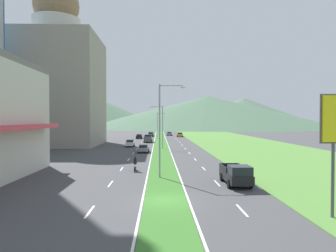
{
  "coord_description": "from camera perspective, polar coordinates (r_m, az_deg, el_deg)",
  "views": [
    {
      "loc": [
        -0.51,
        -22.72,
        6.13
      ],
      "look_at": [
        1.1,
        29.55,
        5.0
      ],
      "focal_mm": 32.55,
      "sensor_mm": 36.0,
      "label": 1
    }
  ],
  "objects": [
    {
      "name": "car_5",
      "position": [
        108.1,
        2.23,
        -1.62
      ],
      "size": [
        2.04,
        4.15,
        1.49
      ],
      "rotation": [
        0.0,
        0.0,
        -1.57
      ],
      "color": "#C6842D",
      "rests_on": "ground_plane"
    },
    {
      "name": "hill_far_right",
      "position": [
        285.66,
        14.03,
        2.56
      ],
      "size": [
        134.66,
        134.66,
        25.83
      ],
      "primitive_type": "cone",
      "color": "#516B56",
      "rests_on": "ground_plane"
    },
    {
      "name": "lane_dash_right_9",
      "position": [
        81.84,
        2.17,
        -3.06
      ],
      "size": [
        0.16,
        2.8,
        0.01
      ],
      "primitive_type": "cube",
      "color": "silver",
      "rests_on": "ground_plane"
    },
    {
      "name": "pickup_truck_0",
      "position": [
        82.52,
        -3.78,
        -2.34
      ],
      "size": [
        2.18,
        5.4,
        2.0
      ],
      "rotation": [
        0.0,
        0.0,
        1.57
      ],
      "color": "#515459",
      "rests_on": "ground_plane"
    },
    {
      "name": "lane_dash_right_4",
      "position": [
        38.6,
        6.68,
        -7.9
      ],
      "size": [
        0.16,
        2.8,
        0.01
      ],
      "primitive_type": "cube",
      "color": "silver",
      "rests_on": "ground_plane"
    },
    {
      "name": "car_2",
      "position": [
        97.73,
        -5.43,
        -1.93
      ],
      "size": [
        1.86,
        4.72,
        1.42
      ],
      "rotation": [
        0.0,
        0.0,
        1.57
      ],
      "color": "black",
      "rests_on": "ground_plane"
    },
    {
      "name": "lane_dash_left_8",
      "position": [
        73.08,
        -5.37,
        -3.58
      ],
      "size": [
        0.16,
        2.8,
        0.01
      ],
      "primitive_type": "cube",
      "color": "silver",
      "rests_on": "ground_plane"
    },
    {
      "name": "street_lamp_near",
      "position": [
        31.84,
        -1.06,
        0.28
      ],
      "size": [
        2.82,
        0.43,
        9.81
      ],
      "color": "#99999E",
      "rests_on": "ground_plane"
    },
    {
      "name": "grass_verge_right",
      "position": [
        85.59,
        12.54,
        -2.88
      ],
      "size": [
        24.0,
        240.0,
        0.06
      ],
      "primitive_type": "cube",
      "color": "#518438",
      "rests_on": "ground_plane"
    },
    {
      "name": "grass_median",
      "position": [
        82.95,
        -1.41,
        -2.98
      ],
      "size": [
        3.2,
        240.0,
        0.06
      ],
      "primitive_type": "cube",
      "color": "#387028",
      "rests_on": "ground_plane"
    },
    {
      "name": "car_3",
      "position": [
        115.59,
        0.24,
        -1.45
      ],
      "size": [
        1.94,
        4.18,
        1.39
      ],
      "rotation": [
        0.0,
        0.0,
        -1.57
      ],
      "color": "slate",
      "rests_on": "ground_plane"
    },
    {
      "name": "car_1",
      "position": [
        114.62,
        -3.24,
        -1.46
      ],
      "size": [
        1.99,
        4.63,
        1.46
      ],
      "rotation": [
        0.0,
        0.0,
        1.57
      ],
      "color": "#0C5128",
      "rests_on": "ground_plane"
    },
    {
      "name": "midrise_colored",
      "position": [
        101.0,
        -20.24,
        6.09
      ],
      "size": [
        12.41,
        12.41,
        29.62
      ],
      "primitive_type": "cube",
      "color": "#9E9384",
      "rests_on": "ground_plane"
    },
    {
      "name": "lane_dash_right_2",
      "position": [
        21.85,
        13.68,
        -15.08
      ],
      "size": [
        0.16,
        2.8,
        0.01
      ],
      "primitive_type": "cube",
      "color": "silver",
      "rests_on": "ground_plane"
    },
    {
      "name": "lane_dash_left_2",
      "position": [
        21.61,
        -14.46,
        -15.27
      ],
      "size": [
        0.16,
        2.8,
        0.01
      ],
      "primitive_type": "cube",
      "color": "silver",
      "rests_on": "ground_plane"
    },
    {
      "name": "lane_dash_left_3",
      "position": [
        29.95,
        -10.72,
        -10.59
      ],
      "size": [
        0.16,
        2.8,
        0.01
      ],
      "primitive_type": "cube",
      "color": "silver",
      "rests_on": "ground_plane"
    },
    {
      "name": "street_lamp_far",
      "position": [
        94.58,
        -1.83,
        0.41
      ],
      "size": [
        2.71,
        0.28,
        8.24
      ],
      "color": "#99999E",
      "rests_on": "ground_plane"
    },
    {
      "name": "lane_dash_right_6",
      "position": [
        55.81,
        4.03,
        -5.07
      ],
      "size": [
        0.16,
        2.8,
        0.01
      ],
      "primitive_type": "cube",
      "color": "silver",
      "rests_on": "ground_plane"
    },
    {
      "name": "car_4",
      "position": [
        108.67,
        -3.29,
        -1.62
      ],
      "size": [
        1.91,
        4.22,
        1.41
      ],
      "rotation": [
        0.0,
        0.0,
        1.57
      ],
      "color": "#0C5128",
      "rests_on": "ground_plane"
    },
    {
      "name": "lane_dash_right_3",
      "position": [
        30.12,
        9.17,
        -10.51
      ],
      "size": [
        0.16,
        2.8,
        0.01
      ],
      "primitive_type": "cube",
      "color": "silver",
      "rests_on": "ground_plane"
    },
    {
      "name": "lane_dash_left_5",
      "position": [
        47.07,
        -7.39,
        -6.25
      ],
      "size": [
        0.16,
        2.8,
        0.01
      ],
      "primitive_type": "cube",
      "color": "silver",
      "rests_on": "ground_plane"
    },
    {
      "name": "lane_dash_right_11",
      "position": [
        99.25,
        1.48,
        -2.3
      ],
      "size": [
        0.16,
        2.8,
        0.01
      ],
      "primitive_type": "cube",
      "color": "silver",
      "rests_on": "ground_plane"
    },
    {
      "name": "pickup_truck_1",
      "position": [
        29.39,
        12.66,
        -8.88
      ],
      "size": [
        2.18,
        5.4,
        2.0
      ],
      "rotation": [
        0.0,
        0.0,
        -1.57
      ],
      "color": "black",
      "rests_on": "ground_plane"
    },
    {
      "name": "ground_plane",
      "position": [
        23.54,
        -0.47,
        -13.86
      ],
      "size": [
        600.0,
        600.0,
        0.0
      ],
      "primitive_type": "plane",
      "color": "#424244"
    },
    {
      "name": "edge_line_median_left",
      "position": [
        82.96,
        -2.62,
        -3.0
      ],
      "size": [
        0.16,
        240.0,
        0.01
      ],
      "primitive_type": "cube",
      "color": "silver",
      "rests_on": "ground_plane"
    },
    {
      "name": "lane_dash_left_6",
      "position": [
        55.71,
        -6.5,
        -5.08
      ],
      "size": [
        0.16,
        2.8,
        0.01
      ],
      "primitive_type": "cube",
      "color": "silver",
      "rests_on": "ground_plane"
    },
    {
      "name": "hill_far_center",
      "position": [
        248.87,
        7.38,
        2.69
      ],
      "size": [
        197.36,
        197.36,
        25.03
      ],
      "primitive_type": "cone",
      "color": "#47664C",
      "rests_on": "ground_plane"
    },
    {
      "name": "lane_dash_left_10",
      "position": [
        90.49,
        -4.67,
        -2.65
      ],
      "size": [
        0.16,
        2.8,
        0.01
      ],
      "primitive_type": "cube",
      "color": "silver",
      "rests_on": "ground_plane"
    },
    {
      "name": "lane_dash_left_9",
      "position": [
        81.78,
        -4.98,
        -3.07
      ],
      "size": [
        0.16,
        2.8,
        0.01
      ],
      "primitive_type": "cube",
      "color": "silver",
      "rests_on": "ground_plane"
    },
    {
      "name": "lane_dash_left_4",
      "position": [
        38.47,
        -8.67,
        -7.94
      ],
      "size": [
        0.16,
        2.8,
        0.01
      ],
      "primitive_type": "cube",
      "color": "silver",
      "rests_on": "ground_plane"
    },
    {
      "name": "edge_line_median_right",
      "position": [
        82.98,
        -0.2,
        -3.0
      ],
      "size": [
        0.16,
        240.0,
        0.01
      ],
      "primitive_type": "cube",
      "color": "silver",
      "rests_on": "ground_plane"
    },
    {
      "name": "lane_dash_left_7",
      "position": [
        64.39,
        -5.86,
        -4.23
      ],
      "size": [
        0.16,
        2.8,
        0.01
      ],
      "primitive_type": "cube",
      "color": "silver",
      "rests_on": "ground_plane"
    },
    {
      "name": "domed_building",
      "position": [
        77.93,
        -20.08,
        8.1
      ],
      "size": [
        19.99,
        19.99,
        38.46
      ],
      "color": "#9E9384",
      "rests_on": "ground_plane"
    },
    {
      "name": "car_6",
      "position": [
        90.95,
        -3.74,
        -2.15
      ],
      "size": [
        1.99,
        4.01,
        1.52
      ],
      "rotation": [
        0.0,
        0.0,
        1.57
      ],
      "color": "slate",
      "rests_on": "ground_plane"
    },
    {
      "name": "lane_dash_left_11",
      "position": [
        99.2,
        -4.42,
        -2.31
      ],
      "size": [
        0.16,
        2.8,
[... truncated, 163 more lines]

